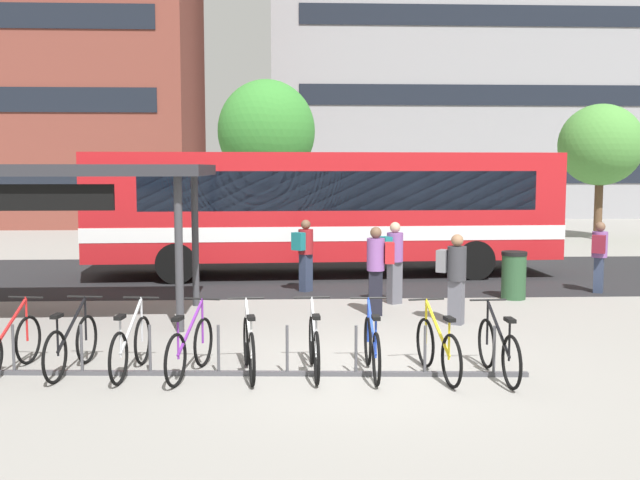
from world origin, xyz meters
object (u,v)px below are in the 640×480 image
object	(u,v)px
parked_bicycle_white_4	(249,348)
city_bus	(321,208)
parked_bicycle_blue_6	(372,347)
trash_bin	(514,275)
commuter_grey_pack_1	(455,273)
transit_shelter	(28,174)
street_tree_0	(266,132)
street_tree_1	(601,145)
parked_bicycle_black_1	(71,345)
parked_bicycle_purple_3	(190,348)
commuter_maroon_pack_4	(599,252)
parked_bicycle_silver_2	(131,347)
parked_bicycle_red_0	(9,346)
commuter_teal_pack_3	(305,250)
commuter_red_pack_2	(378,264)
parked_bicycle_silver_5	(314,346)
parked_bicycle_black_8	(499,350)
parked_bicycle_yellow_7	(438,349)
commuter_teal_pack_0	(393,257)

from	to	relation	value
parked_bicycle_white_4	city_bus	bearing A→B (deg)	-15.85
parked_bicycle_blue_6	trash_bin	size ratio (longest dim) A/B	1.67
commuter_grey_pack_1	transit_shelter	bearing A→B (deg)	-154.45
street_tree_0	street_tree_1	world-z (taller)	street_tree_0
parked_bicycle_black_1	street_tree_1	size ratio (longest dim) A/B	0.32
parked_bicycle_purple_3	commuter_maroon_pack_4	world-z (taller)	commuter_maroon_pack_4
parked_bicycle_purple_3	street_tree_1	distance (m)	23.43
city_bus	parked_bicycle_black_1	xyz separation A→B (m)	(-3.90, -9.19, -1.39)
parked_bicycle_silver_2	parked_bicycle_red_0	bearing A→B (deg)	93.11
city_bus	commuter_grey_pack_1	bearing A→B (deg)	106.40
transit_shelter	trash_bin	size ratio (longest dim) A/B	6.40
commuter_maroon_pack_4	street_tree_0	xyz separation A→B (m)	(-7.79, 12.31, 3.26)
commuter_grey_pack_1	street_tree_1	distance (m)	18.35
city_bus	parked_bicycle_purple_3	world-z (taller)	city_bus
trash_bin	street_tree_1	size ratio (longest dim) A/B	0.19
parked_bicycle_blue_6	commuter_teal_pack_3	bearing A→B (deg)	6.23
parked_bicycle_white_4	transit_shelter	xyz separation A→B (m)	(-4.22, 3.91, 2.32)
parked_bicycle_silver_2	commuter_red_pack_2	distance (m)	5.54
street_tree_1	commuter_red_pack_2	bearing A→B (deg)	-125.72
parked_bicycle_black_1	commuter_teal_pack_3	world-z (taller)	commuter_teal_pack_3
parked_bicycle_silver_2	street_tree_0	size ratio (longest dim) A/B	0.28
parked_bicycle_red_0	parked_bicycle_silver_5	size ratio (longest dim) A/B	0.99
city_bus	street_tree_0	size ratio (longest dim) A/B	1.97
parked_bicycle_black_1	parked_bicycle_black_8	distance (m)	5.85
parked_bicycle_black_1	commuter_red_pack_2	bearing A→B (deg)	-42.85
parked_bicycle_white_4	commuter_teal_pack_3	world-z (taller)	commuter_teal_pack_3
parked_bicycle_white_4	parked_bicycle_yellow_7	size ratio (longest dim) A/B	1.00
parked_bicycle_yellow_7	commuter_teal_pack_3	bearing A→B (deg)	4.60
parked_bicycle_silver_5	commuter_grey_pack_1	bearing A→B (deg)	-42.00
transit_shelter	commuter_teal_pack_3	xyz separation A→B (m)	(5.15, 2.88, -1.75)
parked_bicycle_white_4	commuter_grey_pack_1	distance (m)	4.79
parked_bicycle_black_8	commuter_teal_pack_0	world-z (taller)	commuter_teal_pack_0
parked_bicycle_red_0	commuter_red_pack_2	xyz separation A→B (m)	(5.56, 3.80, 0.60)
parked_bicycle_silver_5	parked_bicycle_blue_6	bearing A→B (deg)	-97.66
parked_bicycle_silver_2	parked_bicycle_yellow_7	bearing A→B (deg)	-87.73
parked_bicycle_blue_6	transit_shelter	size ratio (longest dim) A/B	0.26
commuter_red_pack_2	parked_bicycle_purple_3	bearing A→B (deg)	57.34
parked_bicycle_purple_3	transit_shelter	world-z (taller)	transit_shelter
commuter_maroon_pack_4	parked_bicycle_blue_6	bearing A→B (deg)	165.84
commuter_teal_pack_0	commuter_maroon_pack_4	bearing A→B (deg)	-16.55
parked_bicycle_silver_2	commuter_grey_pack_1	xyz separation A→B (m)	(5.17, 3.04, 0.56)
parked_bicycle_white_4	parked_bicycle_silver_5	world-z (taller)	same
city_bus	parked_bicycle_black_8	xyz separation A→B (m)	(1.92, -9.71, -1.39)
parked_bicycle_black_1	commuter_teal_pack_0	world-z (taller)	commuter_teal_pack_0
parked_bicycle_black_1	parked_bicycle_blue_6	xyz separation A→B (m)	(4.14, -0.29, 0.00)
parked_bicycle_blue_6	commuter_grey_pack_1	size ratio (longest dim) A/B	1.05
parked_bicycle_blue_6	parked_bicycle_black_8	xyz separation A→B (m)	(1.68, -0.23, 0.00)
commuter_maroon_pack_4	street_tree_1	xyz separation A→B (m)	(5.27, 12.42, 2.76)
parked_bicycle_silver_5	parked_bicycle_yellow_7	size ratio (longest dim) A/B	1.01
parked_bicycle_yellow_7	transit_shelter	world-z (taller)	transit_shelter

